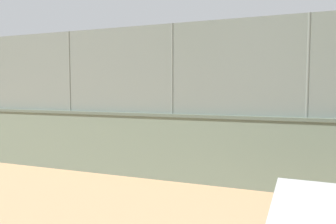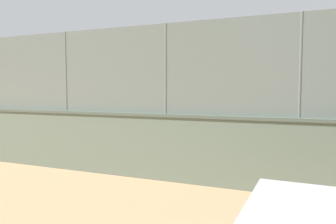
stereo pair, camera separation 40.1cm
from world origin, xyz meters
name	(u,v)px [view 2 (the right image)]	position (x,y,z in m)	size (l,w,h in m)	color
ground_plane	(248,127)	(0.00, 0.00, 0.00)	(260.00, 260.00, 0.00)	tan
perimeter_wall	(113,143)	(1.33, 12.58, 0.87)	(28.93, 1.33, 1.72)	slate
fence_panel_on_wall	(113,70)	(1.33, 12.58, 2.85)	(28.41, 1.00, 2.27)	slate
player_near_wall_returning	(226,112)	(1.12, 1.01, 0.98)	(0.76, 1.28, 1.65)	black
player_crossing_court	(118,117)	(5.37, 6.21, 0.92)	(0.84, 0.98, 1.56)	#591919
player_baseline_waiting	(221,117)	(0.66, 3.92, 0.90)	(0.68, 0.81, 1.54)	black
sports_ball	(209,128)	(1.93, 1.82, 0.04)	(0.08, 0.08, 0.08)	#3399D8
courtside_bench	(83,141)	(3.97, 10.67, 0.46)	(1.61, 0.43, 0.87)	#4C6B4C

